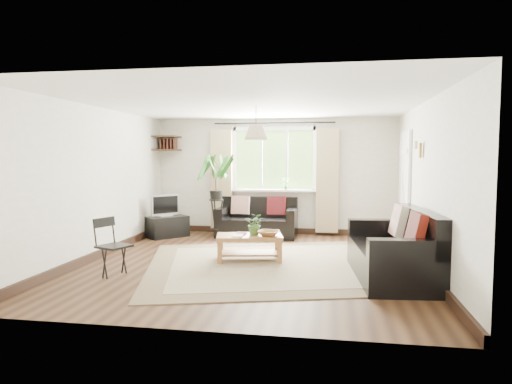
% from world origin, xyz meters
% --- Properties ---
extents(floor, '(5.50, 5.50, 0.00)m').
position_xyz_m(floor, '(0.00, 0.00, 0.00)').
color(floor, black).
rests_on(floor, ground).
extents(ceiling, '(5.50, 5.50, 0.00)m').
position_xyz_m(ceiling, '(0.00, 0.00, 2.40)').
color(ceiling, white).
rests_on(ceiling, floor).
extents(wall_back, '(5.00, 0.02, 2.40)m').
position_xyz_m(wall_back, '(0.00, 2.75, 1.20)').
color(wall_back, beige).
rests_on(wall_back, floor).
extents(wall_front, '(5.00, 0.02, 2.40)m').
position_xyz_m(wall_front, '(0.00, -2.75, 1.20)').
color(wall_front, beige).
rests_on(wall_front, floor).
extents(wall_left, '(0.02, 5.50, 2.40)m').
position_xyz_m(wall_left, '(-2.50, 0.00, 1.20)').
color(wall_left, beige).
rests_on(wall_left, floor).
extents(wall_right, '(0.02, 5.50, 2.40)m').
position_xyz_m(wall_right, '(2.50, 0.00, 1.20)').
color(wall_right, beige).
rests_on(wall_right, floor).
extents(rug, '(4.66, 4.27, 0.02)m').
position_xyz_m(rug, '(0.47, -0.06, 0.01)').
color(rug, beige).
rests_on(rug, floor).
extents(window, '(2.50, 0.16, 2.16)m').
position_xyz_m(window, '(0.00, 2.71, 1.55)').
color(window, white).
rests_on(window, wall_back).
extents(door, '(0.06, 0.96, 2.06)m').
position_xyz_m(door, '(2.47, 1.70, 1.00)').
color(door, silver).
rests_on(door, wall_right).
extents(corner_shelf, '(0.50, 0.50, 0.34)m').
position_xyz_m(corner_shelf, '(-2.25, 2.50, 1.89)').
color(corner_shelf, black).
rests_on(corner_shelf, wall_back).
extents(pendant_lamp, '(0.36, 0.36, 0.54)m').
position_xyz_m(pendant_lamp, '(0.00, 0.40, 2.05)').
color(pendant_lamp, beige).
rests_on(pendant_lamp, ceiling).
extents(wall_sconce, '(0.12, 0.12, 0.28)m').
position_xyz_m(wall_sconce, '(2.43, 0.30, 1.74)').
color(wall_sconce, beige).
rests_on(wall_sconce, wall_right).
extents(sofa_back, '(1.60, 0.82, 0.75)m').
position_xyz_m(sofa_back, '(-0.29, 2.29, 0.37)').
color(sofa_back, black).
rests_on(sofa_back, floor).
extents(sofa_right, '(1.92, 1.09, 0.87)m').
position_xyz_m(sofa_right, '(1.98, -0.57, 0.43)').
color(sofa_right, black).
rests_on(sofa_right, floor).
extents(coffee_table, '(1.08, 0.73, 0.41)m').
position_xyz_m(coffee_table, '(-0.06, 0.12, 0.20)').
color(coffee_table, brown).
rests_on(coffee_table, floor).
extents(table_plant, '(0.33, 0.30, 0.33)m').
position_xyz_m(table_plant, '(0.02, 0.18, 0.57)').
color(table_plant, '#365F26').
rests_on(table_plant, coffee_table).
extents(bowl, '(0.37, 0.37, 0.08)m').
position_xyz_m(bowl, '(0.25, 0.09, 0.45)').
color(bowl, brown).
rests_on(bowl, coffee_table).
extents(book_a, '(0.16, 0.21, 0.02)m').
position_xyz_m(book_a, '(-0.29, -0.02, 0.42)').
color(book_a, white).
rests_on(book_a, coffee_table).
extents(book_b, '(0.16, 0.21, 0.02)m').
position_xyz_m(book_b, '(-0.27, 0.19, 0.42)').
color(book_b, '#592D23').
rests_on(book_b, coffee_table).
extents(tv_stand, '(0.85, 0.87, 0.42)m').
position_xyz_m(tv_stand, '(-2.05, 1.93, 0.21)').
color(tv_stand, black).
rests_on(tv_stand, floor).
extents(tv, '(0.55, 0.58, 0.46)m').
position_xyz_m(tv, '(-2.09, 1.93, 0.65)').
color(tv, '#A5A5AA').
rests_on(tv, tv_stand).
extents(palm_stand, '(0.81, 0.81, 1.66)m').
position_xyz_m(palm_stand, '(-1.06, 2.01, 0.83)').
color(palm_stand, black).
rests_on(palm_stand, floor).
extents(folding_chair, '(0.53, 0.53, 0.78)m').
position_xyz_m(folding_chair, '(-1.70, -1.04, 0.39)').
color(folding_chair, black).
rests_on(folding_chair, floor).
extents(sill_plant, '(0.14, 0.10, 0.27)m').
position_xyz_m(sill_plant, '(0.25, 2.63, 1.06)').
color(sill_plant, '#2D6023').
rests_on(sill_plant, window).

